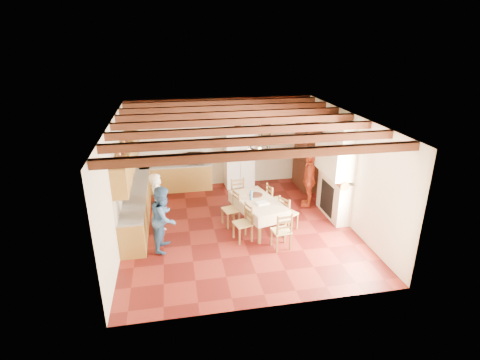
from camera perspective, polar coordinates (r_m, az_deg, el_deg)
name	(u,v)px	position (r m, az deg, el deg)	size (l,w,h in m)	color
floor	(238,227)	(10.28, -0.24, -7.19)	(6.00, 6.50, 0.02)	#4D100E
ceiling	(238,117)	(9.22, -0.27, 9.51)	(6.00, 6.50, 0.02)	silver
wall_back	(221,142)	(12.71, -2.93, 5.83)	(6.00, 0.02, 3.00)	beige
wall_front	(271,239)	(6.77, 4.80, -8.96)	(6.00, 0.02, 3.00)	beige
wall_left	(117,184)	(9.61, -18.20, -0.51)	(0.02, 6.50, 3.00)	beige
wall_right	(347,168)	(10.58, 16.00, 1.74)	(0.02, 6.50, 3.00)	beige
ceiling_beams	(238,122)	(9.24, -0.27, 8.90)	(6.00, 6.30, 0.16)	#36170C
lower_cabinets_left	(138,204)	(10.95, -15.34, -3.58)	(0.60, 4.30, 0.86)	brown
lower_cabinets_back	(177,178)	(12.65, -9.61, 0.35)	(2.30, 0.60, 0.86)	brown
countertop_left	(136,190)	(10.77, -15.57, -1.40)	(0.62, 4.30, 0.04)	slate
countertop_back	(176,165)	(12.50, -9.74, 2.28)	(2.34, 0.62, 0.04)	slate
backsplash_left	(124,179)	(10.68, -17.26, 0.08)	(0.03, 4.30, 0.60)	silver
backsplash_back	(175,153)	(12.67, -9.86, 4.06)	(2.30, 0.03, 0.60)	silver
upper_cabinets	(127,156)	(10.46, -16.78, 3.46)	(0.35, 4.20, 0.70)	brown
fireplace	(334,170)	(10.66, 14.09, 1.51)	(0.56, 1.60, 2.80)	beige
wall_picture	(266,130)	(12.88, 3.97, 7.63)	(0.34, 0.03, 0.42)	black
refrigerator	(238,159)	(12.69, -0.24, 3.21)	(0.95, 0.78, 1.89)	white
hutch	(307,155)	(12.67, 10.11, 3.71)	(0.52, 1.24, 2.26)	#35170E
dining_table	(258,203)	(9.99, 2.73, -3.51)	(1.34, 1.97, 0.79)	silver
chandelier	(259,147)	(9.45, 2.90, 5.02)	(0.47, 0.47, 0.03)	black
chair_left_near	(243,223)	(9.45, 0.38, -6.56)	(0.42, 0.40, 0.96)	brown
chair_left_far	(231,209)	(10.17, -1.43, -4.43)	(0.42, 0.40, 0.96)	brown
chair_right_near	(288,212)	(10.06, 7.35, -4.91)	(0.42, 0.40, 0.96)	brown
chair_right_far	(275,200)	(10.75, 5.29, -3.03)	(0.42, 0.40, 0.96)	brown
chair_end_near	(281,230)	(9.18, 6.32, -7.60)	(0.42, 0.40, 0.96)	brown
chair_end_far	(239,196)	(10.96, -0.09, -2.43)	(0.42, 0.40, 0.96)	brown
person_man	(159,204)	(9.85, -12.29, -3.57)	(0.61, 0.40, 1.67)	white
person_woman_blue	(164,218)	(9.15, -11.51, -5.72)	(0.79, 0.61, 1.62)	#365C8D
person_woman_red	(309,180)	(11.39, 10.47, 0.02)	(0.97, 0.40, 1.66)	#B03C1E
microwave	(196,158)	(12.46, -6.78, 3.29)	(0.60, 0.41, 0.33)	silver
fridge_vase	(238,127)	(12.38, -0.32, 8.09)	(0.31, 0.31, 0.33)	#35170E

